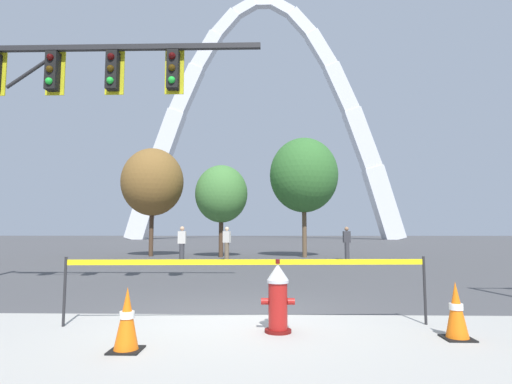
{
  "coord_description": "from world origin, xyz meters",
  "views": [
    {
      "loc": [
        0.51,
        -6.7,
        1.38
      ],
      "look_at": [
        0.2,
        5.0,
        2.5
      ],
      "focal_mm": 28.76,
      "sensor_mm": 36.0,
      "label": 1
    }
  ],
  "objects": [
    {
      "name": "pedestrian_walking_left",
      "position": [
        -3.2,
        11.19,
        0.82
      ],
      "size": [
        0.34,
        0.22,
        1.59
      ],
      "color": "#38383D",
      "rests_on": "ground"
    },
    {
      "name": "fire_hydrant",
      "position": [
        0.66,
        -0.98,
        0.47
      ],
      "size": [
        0.46,
        0.48,
        0.99
      ],
      "color": "#5E0F0D",
      "rests_on": "ground"
    },
    {
      "name": "caution_tape_barrier",
      "position": [
        0.21,
        -0.59,
        0.69
      ],
      "size": [
        5.32,
        0.3,
        1.0
      ],
      "color": "#232326",
      "rests_on": "ground"
    },
    {
      "name": "pedestrian_standing_center",
      "position": [
        -1.4,
        12.84,
        0.82
      ],
      "size": [
        0.39,
        0.3,
        1.59
      ],
      "color": "brown",
      "rests_on": "ground"
    },
    {
      "name": "traffic_signal_gantry",
      "position": [
        -4.85,
        2.3,
        4.4
      ],
      "size": [
        7.82,
        0.44,
        6.0
      ],
      "color": "#232326",
      "rests_on": "ground"
    },
    {
      "name": "traffic_cone_mid_sidewalk",
      "position": [
        -1.11,
        -1.9,
        0.36
      ],
      "size": [
        0.36,
        0.36,
        0.73
      ],
      "color": "black",
      "rests_on": "ground"
    },
    {
      "name": "traffic_cone_by_hydrant",
      "position": [
        2.93,
        -1.28,
        0.36
      ],
      "size": [
        0.36,
        0.36,
        0.73
      ],
      "color": "black",
      "rests_on": "ground"
    },
    {
      "name": "tree_center_left",
      "position": [
        2.51,
        15.27,
        4.39
      ],
      "size": [
        3.67,
        3.67,
        6.41
      ],
      "color": "brown",
      "rests_on": "ground"
    },
    {
      "name": "pedestrian_walking_right",
      "position": [
        4.32,
        13.05,
        0.82
      ],
      "size": [
        0.35,
        0.22,
        1.59
      ],
      "color": "#38383D",
      "rests_on": "ground"
    },
    {
      "name": "monument_arch",
      "position": [
        -0.0,
        63.37,
        18.91
      ],
      "size": [
        47.17,
        3.21,
        43.59
      ],
      "color": "silver",
      "rests_on": "ground"
    },
    {
      "name": "tree_left_mid",
      "position": [
        -1.96,
        15.35,
        3.39
      ],
      "size": [
        2.83,
        2.83,
        4.96
      ],
      "color": "#473323",
      "rests_on": "ground"
    },
    {
      "name": "ground_plane",
      "position": [
        0.0,
        0.0,
        0.0
      ],
      "size": [
        240.0,
        240.0,
        0.0
      ],
      "primitive_type": "plane",
      "color": "#474749"
    },
    {
      "name": "tree_far_left",
      "position": [
        -5.91,
        15.95,
        4.12
      ],
      "size": [
        3.44,
        3.44,
        6.03
      ],
      "color": "#473323",
      "rests_on": "ground"
    }
  ]
}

